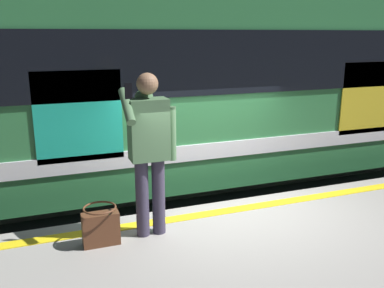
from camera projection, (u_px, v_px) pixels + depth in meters
The scene contains 7 objects.
ground_plane at pixel (223, 278), 5.72m from camera, with size 24.57×24.57×0.00m, color #3D3D3F.
safety_line at pixel (235, 210), 5.16m from camera, with size 15.30×0.16×0.01m, color yellow.
track_rail_near at pixel (187, 227), 7.04m from camera, with size 20.30×0.08×0.16m, color slate.
track_rail_far at pixel (163, 197), 8.34m from camera, with size 20.30×0.08×0.16m, color slate.
train_carriage at pixel (207, 80), 7.29m from camera, with size 13.38×2.74×3.86m.
passenger at pixel (149, 142), 4.30m from camera, with size 0.57×0.55×1.75m.
handbag at pixel (101, 227), 4.26m from camera, with size 0.38×0.34×0.42m.
Camera 1 is at (2.16, 4.60, 3.25)m, focal length 38.84 mm.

